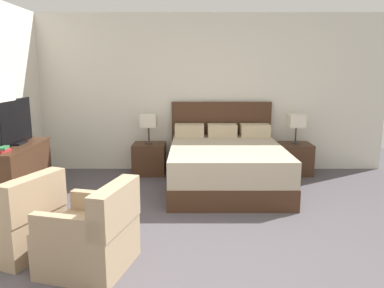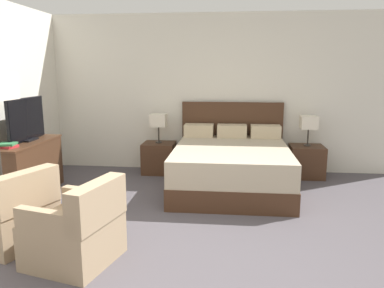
% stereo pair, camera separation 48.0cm
% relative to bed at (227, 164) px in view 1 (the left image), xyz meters
% --- Properties ---
extents(ground_plane, '(10.45, 10.45, 0.00)m').
position_rel_bed_xyz_m(ground_plane, '(-0.44, -2.48, -0.34)').
color(ground_plane, '#4C474C').
extents(wall_back, '(6.40, 0.06, 2.60)m').
position_rel_bed_xyz_m(wall_back, '(-0.44, 1.03, 0.97)').
color(wall_back, silver).
rests_on(wall_back, ground).
extents(bed, '(1.67, 2.02, 1.17)m').
position_rel_bed_xyz_m(bed, '(0.00, 0.00, 0.00)').
color(bed, '#422819').
rests_on(bed, ground).
extents(nightstand_left, '(0.52, 0.48, 0.51)m').
position_rel_bed_xyz_m(nightstand_left, '(-1.20, 0.70, -0.08)').
color(nightstand_left, '#422819').
rests_on(nightstand_left, ground).
extents(nightstand_right, '(0.52, 0.48, 0.51)m').
position_rel_bed_xyz_m(nightstand_right, '(1.20, 0.70, -0.08)').
color(nightstand_right, '#422819').
rests_on(nightstand_right, ground).
extents(table_lamp_left, '(0.25, 0.25, 0.48)m').
position_rel_bed_xyz_m(table_lamp_left, '(-1.20, 0.70, 0.54)').
color(table_lamp_left, '#332D28').
rests_on(table_lamp_left, nightstand_left).
extents(table_lamp_right, '(0.25, 0.25, 0.48)m').
position_rel_bed_xyz_m(table_lamp_right, '(1.20, 0.70, 0.54)').
color(table_lamp_right, '#332D28').
rests_on(table_lamp_right, nightstand_right).
extents(dresser, '(0.47, 1.23, 0.74)m').
position_rel_bed_xyz_m(dresser, '(-2.78, -0.61, 0.05)').
color(dresser, '#422819').
rests_on(dresser, ground).
extents(tv, '(0.18, 0.87, 0.58)m').
position_rel_bed_xyz_m(tv, '(-2.78, -0.52, 0.69)').
color(tv, black).
rests_on(tv, dresser).
extents(book_red_cover, '(0.25, 0.21, 0.03)m').
position_rel_bed_xyz_m(book_red_cover, '(-2.77, -1.00, 0.42)').
color(book_red_cover, '#B7282D').
rests_on(book_red_cover, dresser).
extents(book_blue_cover, '(0.22, 0.21, 0.03)m').
position_rel_bed_xyz_m(book_blue_cover, '(-2.77, -1.00, 0.45)').
color(book_blue_cover, '#2D7042').
rests_on(book_blue_cover, book_red_cover).
extents(armchair_by_window, '(0.89, 0.88, 0.76)m').
position_rel_bed_xyz_m(armchair_by_window, '(-2.13, -2.02, -0.05)').
color(armchair_by_window, '#9E8466').
rests_on(armchair_by_window, ground).
extents(armchair_companion, '(0.84, 0.83, 0.76)m').
position_rel_bed_xyz_m(armchair_companion, '(-1.35, -2.31, -0.05)').
color(armchair_companion, '#9E8466').
rests_on(armchair_companion, ground).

